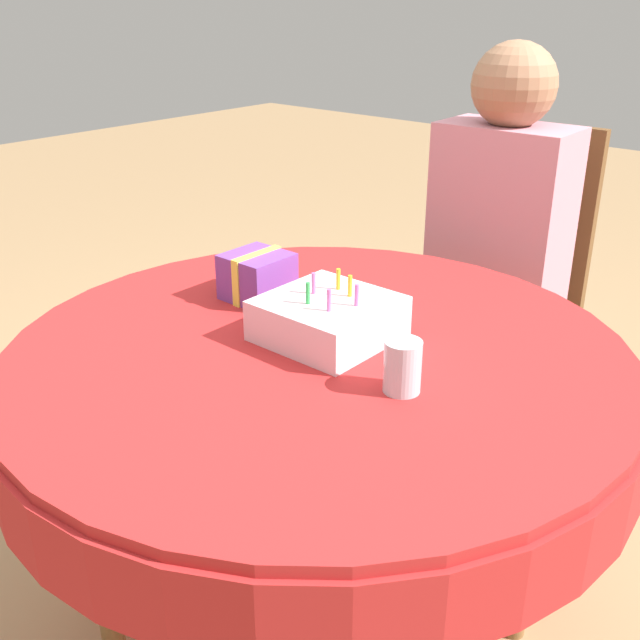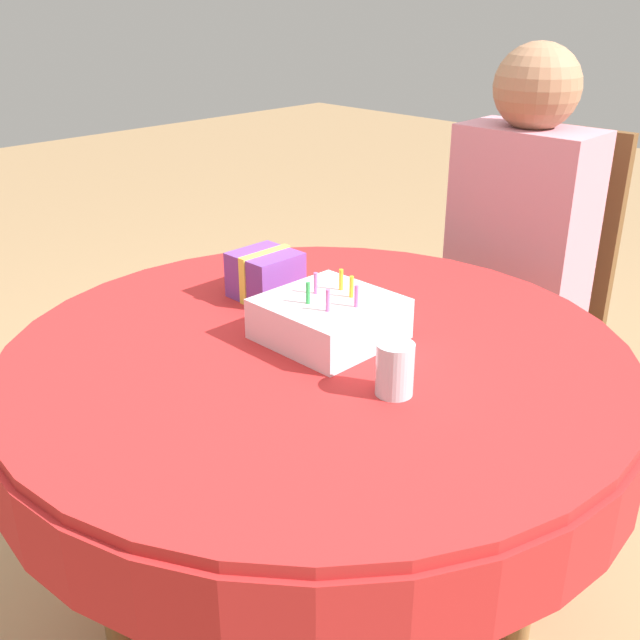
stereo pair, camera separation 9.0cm
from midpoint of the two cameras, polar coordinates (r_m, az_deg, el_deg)
dining_table at (r=1.41m, az=1.61°, el=-5.19°), size 1.17×1.17×0.74m
chair at (r=2.19m, az=16.60°, el=1.23°), size 0.42×0.42×1.01m
person at (r=2.03m, az=15.95°, el=5.85°), size 0.35×0.30×1.23m
birthday_cake at (r=1.39m, az=2.56°, el=0.08°), size 0.22×0.22×0.12m
drinking_glass at (r=1.21m, az=7.86°, el=-3.75°), size 0.06×0.06×0.09m
gift_box at (r=1.58m, az=-2.55°, el=3.44°), size 0.12×0.13×0.10m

